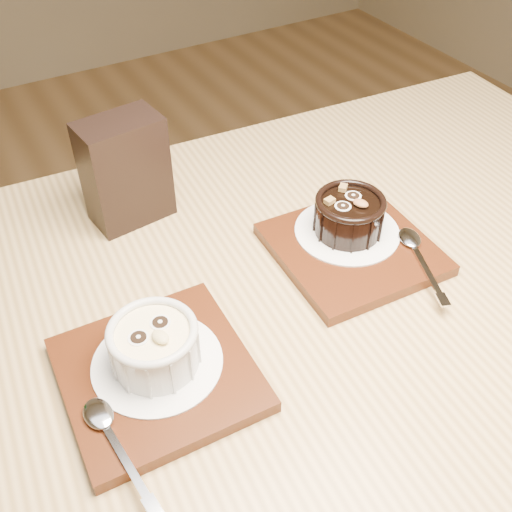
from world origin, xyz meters
The scene contains 10 objects.
table centered at (0.00, 0.14, 0.66)m, with size 1.25×0.88×0.75m.
tray_left centered at (-0.15, 0.14, 0.76)m, with size 0.18×0.18×0.01m, color #491E0C.
doily_left centered at (-0.14, 0.15, 0.77)m, with size 0.13×0.13×0.00m, color white.
ramekin_white centered at (-0.14, 0.15, 0.79)m, with size 0.09×0.09×0.05m.
spoon_left centered at (-0.21, 0.08, 0.77)m, with size 0.03×0.13×0.01m, color silver, non-canonical shape.
tray_right centered at (0.13, 0.19, 0.76)m, with size 0.18×0.18×0.01m, color #491E0C.
doily_right centered at (0.14, 0.22, 0.77)m, with size 0.13×0.13×0.00m, color white.
ramekin_dark centered at (0.14, 0.22, 0.79)m, with size 0.09×0.09×0.05m.
spoon_right centered at (0.19, 0.13, 0.77)m, with size 0.03×0.13×0.01m, color silver, non-canonical shape.
condiment_stand centered at (-0.07, 0.40, 0.82)m, with size 0.10×0.06×0.14m, color black.
Camera 1 is at (-0.24, -0.22, 1.24)m, focal length 42.00 mm.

